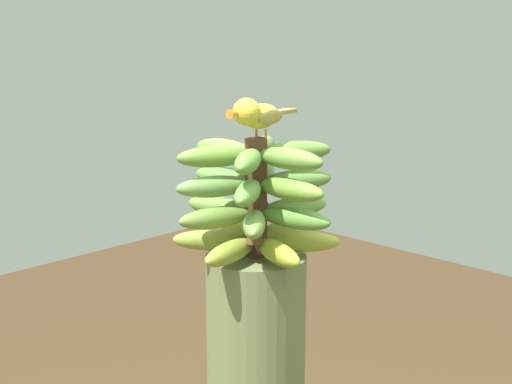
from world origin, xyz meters
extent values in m
cylinder|color=#4C2D1E|center=(0.00, 0.00, 1.47)|extent=(0.04, 0.04, 0.23)
ellipsoid|color=#8FA22E|center=(-0.09, 0.03, 1.38)|extent=(0.15, 0.09, 0.04)
ellipsoid|color=#9BA835|center=(-0.07, -0.06, 1.38)|extent=(0.14, 0.13, 0.04)
ellipsoid|color=olive|center=(0.02, -0.09, 1.38)|extent=(0.07, 0.15, 0.04)
ellipsoid|color=#97A12F|center=(0.09, -0.03, 1.38)|extent=(0.15, 0.09, 0.04)
ellipsoid|color=olive|center=(0.07, 0.06, 1.38)|extent=(0.14, 0.13, 0.04)
ellipsoid|color=olive|center=(-0.02, 0.09, 1.38)|extent=(0.07, 0.15, 0.04)
ellipsoid|color=olive|center=(0.03, 0.08, 1.44)|extent=(0.08, 0.15, 0.04)
ellipsoid|color=olive|center=(-0.06, 0.06, 1.44)|extent=(0.13, 0.14, 0.04)
ellipsoid|color=#5E943B|center=(-0.08, -0.02, 1.44)|extent=(0.15, 0.07, 0.04)
ellipsoid|color=#6B9E3E|center=(-0.03, -0.08, 1.44)|extent=(0.08, 0.15, 0.04)
ellipsoid|color=olive|center=(0.06, -0.06, 1.44)|extent=(0.13, 0.14, 0.04)
ellipsoid|color=olive|center=(0.08, 0.02, 1.44)|extent=(0.15, 0.07, 0.04)
ellipsoid|color=#658F45|center=(0.04, 0.08, 1.50)|extent=(0.10, 0.15, 0.04)
ellipsoid|color=#62973E|center=(-0.05, 0.07, 1.50)|extent=(0.12, 0.15, 0.04)
ellipsoid|color=olive|center=(-0.08, -0.01, 1.50)|extent=(0.15, 0.05, 0.04)
ellipsoid|color=#618F3F|center=(-0.04, -0.08, 1.50)|extent=(0.10, 0.15, 0.04)
ellipsoid|color=#629240|center=(0.05, -0.07, 1.50)|extent=(0.12, 0.15, 0.04)
ellipsoid|color=#609244|center=(0.08, 0.01, 1.50)|extent=(0.15, 0.05, 0.04)
ellipsoid|color=olive|center=(0.04, 0.07, 1.56)|extent=(0.10, 0.15, 0.04)
ellipsoid|color=#5F9638|center=(-0.05, 0.07, 1.56)|extent=(0.12, 0.15, 0.04)
ellipsoid|color=olive|center=(-0.08, -0.01, 1.56)|extent=(0.15, 0.05, 0.04)
ellipsoid|color=#5B8D36|center=(-0.04, -0.07, 1.56)|extent=(0.10, 0.15, 0.04)
ellipsoid|color=#658E43|center=(0.05, -0.07, 1.56)|extent=(0.12, 0.15, 0.04)
ellipsoid|color=#64933C|center=(0.08, 0.01, 1.56)|extent=(0.15, 0.05, 0.04)
cone|color=#4C2D1E|center=(0.02, -0.04, 1.46)|extent=(0.04, 0.04, 0.06)
cone|color=brown|center=(-0.03, 0.04, 1.42)|extent=(0.04, 0.04, 0.06)
cylinder|color=#C68933|center=(0.01, -0.01, 1.60)|extent=(0.01, 0.00, 0.02)
cylinder|color=#C68933|center=(-0.02, -0.01, 1.60)|extent=(0.00, 0.01, 0.02)
ellipsoid|color=gold|center=(-0.01, -0.01, 1.63)|extent=(0.05, 0.09, 0.05)
ellipsoid|color=olive|center=(0.01, -0.01, 1.63)|extent=(0.01, 0.07, 0.03)
ellipsoid|color=olive|center=(-0.03, -0.01, 1.63)|extent=(0.01, 0.07, 0.03)
cube|color=olive|center=(0.00, -0.08, 1.63)|extent=(0.03, 0.06, 0.01)
sphere|color=gold|center=(-0.01, 0.03, 1.64)|extent=(0.05, 0.05, 0.05)
sphere|color=black|center=(-0.03, 0.04, 1.64)|extent=(0.01, 0.01, 0.01)
cone|color=orange|center=(-0.01, 0.07, 1.64)|extent=(0.02, 0.03, 0.02)
camera|label=1|loc=(-1.02, 1.04, 1.81)|focal=54.47mm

